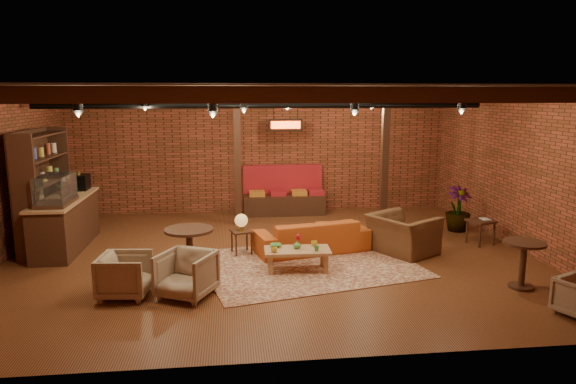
{
  "coord_description": "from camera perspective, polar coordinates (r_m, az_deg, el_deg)",
  "views": [
    {
      "loc": [
        -0.76,
        -9.51,
        3.08
      ],
      "look_at": [
        0.34,
        0.2,
        1.22
      ],
      "focal_mm": 32.0,
      "sensor_mm": 36.0,
      "label": 1
    }
  ],
  "objects": [
    {
      "name": "side_table_lamp",
      "position": [
        10.04,
        -5.21,
        -3.51
      ],
      "size": [
        0.47,
        0.47,
        0.8
      ],
      "rotation": [
        0.0,
        0.0,
        0.26
      ],
      "color": "#331F11",
      "rests_on": "floor"
    },
    {
      "name": "armchair_b",
      "position": [
        8.14,
        -11.25,
        -8.73
      ],
      "size": [
        1.0,
        0.98,
        0.79
      ],
      "primitive_type": "imported",
      "rotation": [
        0.0,
        0.0,
        -0.46
      ],
      "color": "#B6A88D",
      "rests_on": "floor"
    },
    {
      "name": "coffee_table",
      "position": [
        9.12,
        0.96,
        -6.62
      ],
      "size": [
        1.18,
        0.62,
        0.65
      ],
      "rotation": [
        0.0,
        0.0,
        -0.04
      ],
      "color": "#9E7A4A",
      "rests_on": "floor"
    },
    {
      "name": "wall_front",
      "position": [
        5.76,
        1.37,
        -4.15
      ],
      "size": [
        10.0,
        0.02,
        3.2
      ],
      "primitive_type": "cube",
      "color": "brown",
      "rests_on": "ground"
    },
    {
      "name": "post_right",
      "position": [
        12.14,
        10.69,
        3.58
      ],
      "size": [
        0.16,
        0.16,
        3.2
      ],
      "primitive_type": "cube",
      "color": "#331F11",
      "rests_on": "ground"
    },
    {
      "name": "plant_tall",
      "position": [
        12.18,
        18.65,
        2.94
      ],
      "size": [
        2.07,
        2.07,
        3.08
      ],
      "primitive_type": "imported",
      "rotation": [
        0.0,
        0.0,
        0.23
      ],
      "color": "#4C7F4C",
      "rests_on": "floor"
    },
    {
      "name": "side_table_book",
      "position": [
        11.4,
        20.65,
        -3.11
      ],
      "size": [
        0.59,
        0.59,
        0.54
      ],
      "rotation": [
        0.0,
        0.0,
        0.3
      ],
      "color": "#331F11",
      "rests_on": "floor"
    },
    {
      "name": "ceiling_spotlights",
      "position": [
        9.54,
        -1.89,
        9.44
      ],
      "size": [
        6.4,
        4.4,
        0.28
      ],
      "primitive_type": null,
      "color": "black",
      "rests_on": "ceiling"
    },
    {
      "name": "shelving_hutch",
      "position": [
        11.41,
        -25.47,
        0.22
      ],
      "size": [
        0.52,
        2.0,
        2.4
      ],
      "primitive_type": null,
      "color": "#331F11",
      "rests_on": "ground"
    },
    {
      "name": "armchair_a",
      "position": [
        8.39,
        -17.68,
        -8.59
      ],
      "size": [
        0.75,
        0.79,
        0.75
      ],
      "primitive_type": "imported",
      "rotation": [
        0.0,
        0.0,
        1.48
      ],
      "color": "#B6A88D",
      "rests_on": "floor"
    },
    {
      "name": "service_counter",
      "position": [
        11.26,
        -23.54,
        -1.83
      ],
      "size": [
        0.8,
        2.5,
        1.6
      ],
      "primitive_type": null,
      "color": "#331F11",
      "rests_on": "ground"
    },
    {
      "name": "floor",
      "position": [
        10.03,
        -1.79,
        -7.13
      ],
      "size": [
        10.0,
        10.0,
        0.0
      ],
      "primitive_type": "plane",
      "color": "#371F0D",
      "rests_on": "ground"
    },
    {
      "name": "ceiling_pipe",
      "position": [
        11.14,
        -2.56,
        9.57
      ],
      "size": [
        9.6,
        0.12,
        0.12
      ],
      "primitive_type": "cylinder",
      "rotation": [
        0.0,
        1.57,
        0.0
      ],
      "color": "black",
      "rests_on": "ceiling"
    },
    {
      "name": "sofa",
      "position": [
        10.22,
        2.65,
        -4.88
      ],
      "size": [
        2.37,
        1.36,
        0.65
      ],
      "primitive_type": "imported",
      "rotation": [
        0.0,
        0.0,
        3.37
      ],
      "color": "#A64517",
      "rests_on": "floor"
    },
    {
      "name": "rug",
      "position": [
        9.56,
        2.18,
        -7.99
      ],
      "size": [
        4.34,
        3.68,
        0.01
      ],
      "primitive_type": "cube",
      "rotation": [
        0.0,
        0.0,
        0.23
      ],
      "color": "maroon",
      "rests_on": "floor"
    },
    {
      "name": "round_table_right",
      "position": [
        9.12,
        24.69,
        -6.59
      ],
      "size": [
        0.66,
        0.66,
        0.77
      ],
      "color": "#331F11",
      "rests_on": "floor"
    },
    {
      "name": "plant_counter",
      "position": [
        11.35,
        -22.93,
        0.47
      ],
      "size": [
        0.35,
        0.39,
        0.3
      ],
      "primitive_type": "imported",
      "color": "#337F33",
      "rests_on": "service_counter"
    },
    {
      "name": "ceiling",
      "position": [
        9.54,
        -1.9,
        11.48
      ],
      "size": [
        10.0,
        8.0,
        0.02
      ],
      "primitive_type": "cube",
      "color": "black",
      "rests_on": "wall_back"
    },
    {
      "name": "wall_right",
      "position": [
        11.22,
        24.55,
        2.21
      ],
      "size": [
        0.02,
        8.0,
        3.2
      ],
      "primitive_type": "cube",
      "color": "brown",
      "rests_on": "ground"
    },
    {
      "name": "banquette",
      "position": [
        13.38,
        -0.48,
        -0.35
      ],
      "size": [
        2.1,
        0.7,
        1.0
      ],
      "primitive_type": null,
      "color": "#AB1C25",
      "rests_on": "ground"
    },
    {
      "name": "wall_back",
      "position": [
        13.61,
        -3.2,
        4.51
      ],
      "size": [
        10.0,
        0.02,
        3.2
      ],
      "primitive_type": "cube",
      "color": "brown",
      "rests_on": "ground"
    },
    {
      "name": "ceiling_beams",
      "position": [
        9.54,
        -1.9,
        10.76
      ],
      "size": [
        9.8,
        6.4,
        0.22
      ],
      "primitive_type": null,
      "color": "#331F11",
      "rests_on": "ceiling"
    },
    {
      "name": "round_table_left",
      "position": [
        8.91,
        -10.89,
        -5.73
      ],
      "size": [
        0.82,
        0.82,
        0.86
      ],
      "color": "#331F11",
      "rests_on": "floor"
    },
    {
      "name": "armchair_right",
      "position": [
        10.31,
        12.65,
        -3.91
      ],
      "size": [
        1.26,
        1.41,
        1.03
      ],
      "primitive_type": "imported",
      "rotation": [
        0.0,
        0.0,
        2.11
      ],
      "color": "brown",
      "rests_on": "floor"
    },
    {
      "name": "service_sign",
      "position": [
        12.71,
        -0.28,
        7.47
      ],
      "size": [
        0.86,
        0.06,
        0.3
      ],
      "primitive_type": "cube",
      "color": "#EE4A17",
      "rests_on": "ceiling"
    },
    {
      "name": "post_left",
      "position": [
        12.2,
        -5.65,
        3.75
      ],
      "size": [
        0.16,
        0.16,
        3.2
      ],
      "primitive_type": "cube",
      "color": "#331F11",
      "rests_on": "ground"
    }
  ]
}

